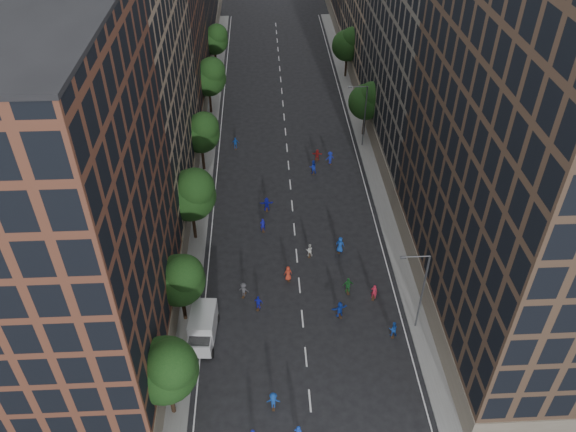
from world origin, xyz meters
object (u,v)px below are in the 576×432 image
object	(u,v)px
cargo_van	(203,327)
skater_2	(393,329)
streetlamp_far	(363,113)
streetlamp_near	(421,288)

from	to	relation	value
cargo_van	skater_2	xyz separation A→B (m)	(17.50, -0.58, -0.60)
streetlamp_far	skater_2	distance (m)	34.27
streetlamp_far	streetlamp_near	bearing A→B (deg)	-90.00
streetlamp_near	streetlamp_far	bearing A→B (deg)	90.00
streetlamp_near	cargo_van	world-z (taller)	streetlamp_near
streetlamp_near	skater_2	distance (m)	4.93
cargo_van	streetlamp_far	bearing A→B (deg)	63.48
streetlamp_near	streetlamp_far	size ratio (longest dim) A/B	1.00
cargo_van	skater_2	world-z (taller)	cargo_van
cargo_van	skater_2	bearing A→B (deg)	2.11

